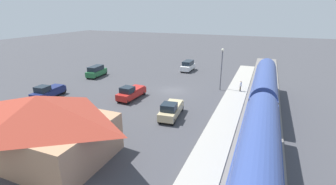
# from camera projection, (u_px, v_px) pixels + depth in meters

# --- Properties ---
(ground_plane) EXTENTS (200.00, 200.00, 0.00)m
(ground_plane) POSITION_uv_depth(u_px,v_px,m) (173.00, 91.00, 40.17)
(ground_plane) COLOR #424247
(railway_track) EXTENTS (4.80, 70.00, 0.30)m
(railway_track) POSITION_uv_depth(u_px,v_px,m) (262.00, 101.00, 35.12)
(railway_track) COLOR slate
(railway_track) RESTS_ON ground
(platform) EXTENTS (3.20, 46.00, 0.30)m
(platform) POSITION_uv_depth(u_px,v_px,m) (234.00, 98.00, 36.54)
(platform) COLOR #A8A399
(platform) RESTS_ON ground
(station_building) EXTENTS (12.59, 8.47, 5.82)m
(station_building) POSITION_uv_depth(u_px,v_px,m) (42.00, 125.00, 21.36)
(station_building) COLOR tan
(station_building) RESTS_ON ground
(pedestrian_on_platform) EXTENTS (0.36, 0.36, 1.71)m
(pedestrian_on_platform) POSITION_uv_depth(u_px,v_px,m) (241.00, 85.00, 38.71)
(pedestrian_on_platform) COLOR brown
(pedestrian_on_platform) RESTS_ON platform
(pickup_red) EXTENTS (2.30, 5.51, 2.14)m
(pickup_red) POSITION_uv_depth(u_px,v_px,m) (131.00, 92.00, 36.12)
(pickup_red) COLOR red
(pickup_red) RESTS_ON ground
(pickup_navy) EXTENTS (2.28, 5.51, 2.14)m
(pickup_navy) POSITION_uv_depth(u_px,v_px,m) (48.00, 92.00, 36.49)
(pickup_navy) COLOR navy
(pickup_navy) RESTS_ON ground
(suv_white) EXTENTS (1.98, 4.91, 2.22)m
(suv_white) POSITION_uv_depth(u_px,v_px,m) (188.00, 66.00, 53.04)
(suv_white) COLOR white
(suv_white) RESTS_ON ground
(suv_green) EXTENTS (2.42, 5.06, 2.22)m
(suv_green) POSITION_uv_depth(u_px,v_px,m) (96.00, 71.00, 48.27)
(suv_green) COLOR #236638
(suv_green) RESTS_ON ground
(pickup_tan) EXTENTS (2.49, 5.57, 2.14)m
(pickup_tan) POSITION_uv_depth(u_px,v_px,m) (171.00, 109.00, 29.88)
(pickup_tan) COLOR #C6B284
(pickup_tan) RESTS_ON ground
(light_pole_near_platform) EXTENTS (0.44, 0.44, 6.95)m
(light_pole_near_platform) POSITION_uv_depth(u_px,v_px,m) (222.00, 64.00, 39.11)
(light_pole_near_platform) COLOR #515156
(light_pole_near_platform) RESTS_ON ground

